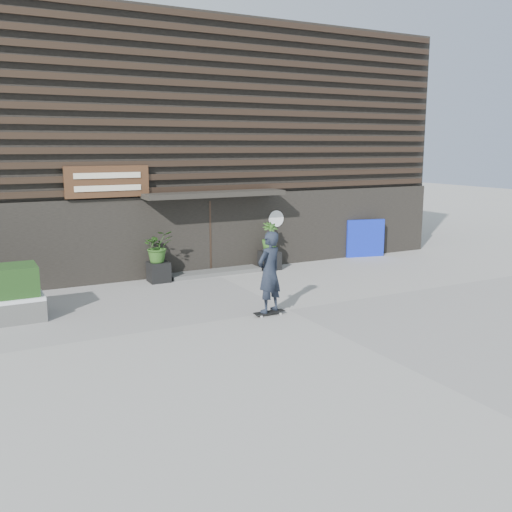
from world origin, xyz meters
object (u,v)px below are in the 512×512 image
planter_pot_left (159,272)px  planter_pot_right (270,260)px  blue_tarp (365,238)px  skateboarder (269,272)px

planter_pot_left → planter_pot_right: 3.80m
planter_pot_left → planter_pot_right: size_ratio=1.00×
planter_pot_right → blue_tarp: bearing=4.1°
planter_pot_left → skateboarder: (1.25, -4.59, 0.76)m
planter_pot_left → blue_tarp: bearing=2.2°
blue_tarp → skateboarder: skateboarder is taller
planter_pot_right → blue_tarp: blue_tarp is taller
skateboarder → planter_pot_left: bearing=105.2°
blue_tarp → skateboarder: size_ratio=0.72×
blue_tarp → skateboarder: bearing=-131.4°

